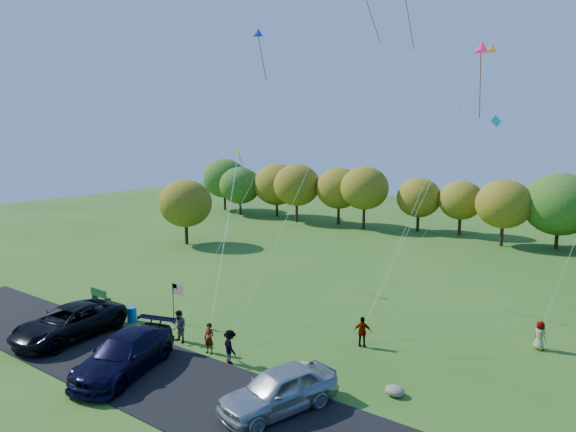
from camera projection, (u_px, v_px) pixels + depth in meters
name	position (u px, v px, depth m)	size (l,w,h in m)	color
ground	(224.00, 352.00, 27.89)	(140.00, 140.00, 0.00)	#2A5E1A
asphalt_lane	(168.00, 380.00, 24.68)	(44.00, 6.00, 0.06)	black
treeline	(430.00, 197.00, 57.18)	(75.47, 27.45, 8.45)	#372014
minivan_dark	(69.00, 322.00, 29.61)	(3.05, 6.62, 1.84)	black
minivan_navy	(124.00, 354.00, 25.31)	(2.62, 6.43, 1.87)	black
minivan_silver	(279.00, 390.00, 21.83)	(2.19, 5.45, 1.86)	#ADB4B8
flyer_a	(209.00, 338.00, 27.63)	(0.62, 0.40, 1.69)	#4C4C59
flyer_b	(179.00, 327.00, 29.04)	(0.91, 0.71, 1.87)	#4C4C59
flyer_c	(230.00, 347.00, 26.44)	(1.15, 0.66, 1.78)	#4C4C59
flyer_d	(363.00, 332.00, 28.49)	(1.01, 0.42, 1.72)	#4C4C59
flyer_e	(540.00, 335.00, 28.12)	(0.79, 0.52, 1.63)	#4C4C59
park_bench	(100.00, 295.00, 35.94)	(1.80, 0.46, 1.00)	#163E22
trash_barrel	(132.00, 314.00, 32.38)	(0.61, 0.61, 0.92)	blue
flag_assembly	(176.00, 294.00, 31.70)	(0.96, 0.63, 2.61)	black
boulder_near	(306.00, 369.00, 25.15)	(1.32, 1.04, 0.66)	gray
boulder_far	(395.00, 391.00, 23.26)	(0.90, 0.75, 0.47)	gray
kites_aloft	(394.00, 8.00, 34.13)	(25.51, 6.50, 14.01)	red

